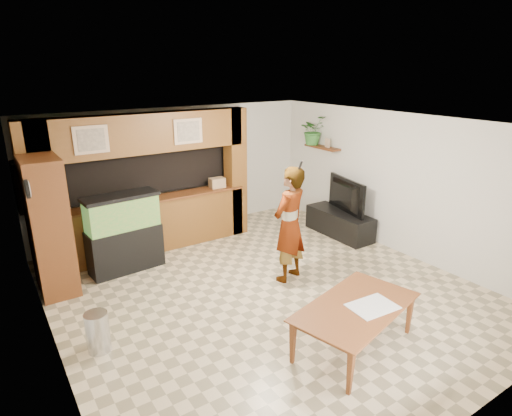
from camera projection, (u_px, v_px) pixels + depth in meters
floor at (265, 291)px, 6.75m from camera, size 6.50×6.50×0.00m
ceiling at (266, 125)px, 5.93m from camera, size 6.50×6.50×0.00m
wall_back at (177, 171)px, 8.91m from camera, size 6.00×0.00×6.00m
wall_left at (45, 262)px, 4.77m from camera, size 0.00×6.50×6.50m
wall_right at (398, 184)px, 7.91m from camera, size 0.00×6.50×6.50m
partition at (142, 183)px, 7.93m from camera, size 4.20×0.99×2.60m
wall_clock at (27, 189)px, 5.39m from camera, size 0.05×0.25×0.25m
wall_shelf at (322, 147)px, 9.25m from camera, size 0.25×0.90×0.04m
pantry_cabinet at (49, 227)px, 6.47m from camera, size 0.53×0.87×2.13m
trash_can at (98, 332)px, 5.26m from camera, size 0.29×0.29×0.52m
aquarium at (124, 234)px, 7.26m from camera, size 1.22×0.46×1.36m
tv_stand at (339, 223)px, 8.92m from camera, size 0.56×1.52×0.51m
television at (341, 196)px, 8.73m from camera, size 0.40×1.22×0.70m
photo_frame at (327, 143)px, 9.09m from camera, size 0.05×0.14×0.19m
potted_plant at (313, 130)px, 9.36m from camera, size 0.61×0.54×0.63m
person at (290, 225)px, 6.86m from camera, size 0.81×0.65×1.91m
microphone at (300, 165)px, 6.44m from camera, size 0.04×0.10×0.16m
dining_table at (357, 328)px, 5.29m from camera, size 1.86×1.32×0.59m
newspaper_a at (373, 306)px, 5.20m from camera, size 0.60×0.45×0.01m
counter_box at (217, 183)px, 8.60m from camera, size 0.31×0.21×0.20m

